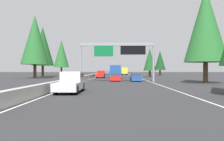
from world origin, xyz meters
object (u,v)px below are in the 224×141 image
at_px(conifer_right_mid, 150,60).
at_px(pickup_mid_center, 101,74).
at_px(conifer_left_near, 35,40).
at_px(bus_near_right, 115,71).
at_px(pickup_far_center, 71,82).
at_px(box_truck_far_left, 124,71).
at_px(conifer_right_far, 160,60).
at_px(conifer_right_near, 206,25).
at_px(sedan_mid_left, 136,77).
at_px(conifer_left_far, 61,54).
at_px(sedan_distant_b, 122,73).
at_px(minivan_distant_a, 107,72).
at_px(sign_gantry_overhead, 118,51).
at_px(conifer_left_mid, 43,46).
at_px(sedan_far_right, 115,77).

bearing_deg(conifer_right_mid, pickup_mid_center, 116.19).
bearing_deg(conifer_left_near, bus_near_right, -81.58).
bearing_deg(pickup_far_center, bus_near_right, -5.91).
height_order(box_truck_far_left, conifer_right_far, conifer_right_far).
xyz_separation_m(pickup_mid_center, conifer_right_near, (-24.72, -17.52, 7.97)).
height_order(bus_near_right, box_truck_far_left, bus_near_right).
bearing_deg(box_truck_far_left, conifer_right_mid, -169.27).
bearing_deg(conifer_left_near, conifer_right_near, -122.31).
bearing_deg(sedan_mid_left, conifer_left_far, 25.43).
distance_m(sedan_distant_b, conifer_right_far, 34.80).
bearing_deg(conifer_left_far, minivan_distant_a, -45.23).
xyz_separation_m(sign_gantry_overhead, pickup_far_center, (-18.43, 4.45, -4.33)).
xyz_separation_m(sedan_mid_left, conifer_right_near, (-5.50, -10.12, 8.20)).
height_order(sedan_mid_left, conifer_left_mid, conifer_left_mid).
bearing_deg(bus_near_right, conifer_left_far, 31.91).
xyz_separation_m(box_truck_far_left, conifer_right_near, (-63.59, -10.11, 7.27)).
relative_size(pickup_mid_center, conifer_right_mid, 0.69).
relative_size(sign_gantry_overhead, bus_near_right, 1.10).
relative_size(pickup_far_center, sedan_mid_left, 1.27).
distance_m(bus_near_right, pickup_mid_center, 3.94).
distance_m(sedan_far_right, sedan_distant_b, 75.63).
bearing_deg(conifer_left_far, pickup_mid_center, -152.23).
distance_m(sedan_distant_b, sedan_mid_left, 76.50).
bearing_deg(conifer_right_mid, conifer_right_near, -172.72).
height_order(sedan_mid_left, conifer_right_far, conifer_right_far).
height_order(pickup_mid_center, conifer_left_mid, conifer_left_mid).
bearing_deg(conifer_right_mid, conifer_right_far, -18.81).
relative_size(pickup_far_center, sedan_far_right, 1.27).
height_order(sedan_far_right, conifer_left_near, conifer_left_near).
height_order(sign_gantry_overhead, sedan_mid_left, sign_gantry_overhead).
bearing_deg(box_truck_far_left, minivan_distant_a, 30.23).
bearing_deg(conifer_left_mid, bus_near_right, -118.62).
distance_m(pickup_far_center, conifer_left_near, 39.90).
relative_size(bus_near_right, pickup_mid_center, 2.05).
xyz_separation_m(minivan_distant_a, conifer_left_mid, (-40.37, 18.38, 8.30)).
bearing_deg(conifer_left_near, pickup_far_center, -156.58).
bearing_deg(conifer_left_mid, sign_gantry_overhead, -145.00).
xyz_separation_m(sedan_mid_left, conifer_right_mid, (25.87, -6.11, 4.27)).
bearing_deg(minivan_distant_a, sign_gantry_overhead, -176.63).
xyz_separation_m(conifer_right_near, conifer_left_mid, (36.03, 35.96, 0.37)).
distance_m(pickup_far_center, bus_near_right, 38.90).
relative_size(minivan_distant_a, box_truck_far_left, 0.59).
height_order(sign_gantry_overhead, pickup_far_center, sign_gantry_overhead).
bearing_deg(pickup_far_center, sign_gantry_overhead, -13.57).
bearing_deg(sedan_far_right, sign_gantry_overhead, -171.61).
bearing_deg(conifer_right_mid, sign_gantry_overhead, 161.46).
distance_m(box_truck_far_left, conifer_right_far, 18.86).
distance_m(sedan_far_right, conifer_right_mid, 27.08).
relative_size(sedan_far_right, conifer_right_near, 0.30).
bearing_deg(minivan_distant_a, conifer_right_mid, -163.23).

